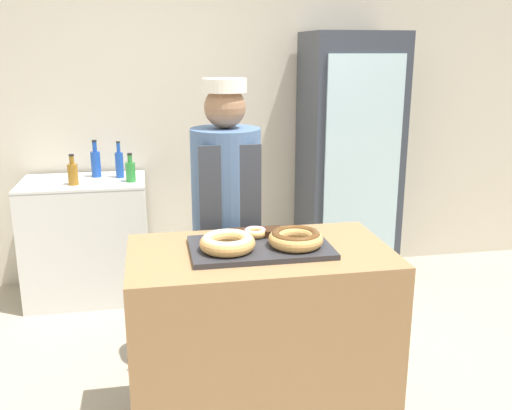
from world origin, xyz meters
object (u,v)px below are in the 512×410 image
(donut_chocolate_glaze, at_px, (296,238))
(donut_mini_center, at_px, (255,232))
(donut_light_glaze, at_px, (227,242))
(baker_person, at_px, (227,225))
(serving_tray, at_px, (260,247))
(bottle_blue, at_px, (96,163))
(bottle_blue_b, at_px, (119,164))
(beverage_fridge, at_px, (348,161))
(chest_freezer, at_px, (87,239))
(bottle_amber, at_px, (73,173))
(brownie_back_left, at_px, (237,234))
(brownie_back_right, at_px, (273,232))
(bottle_green, at_px, (131,171))

(donut_chocolate_glaze, relative_size, donut_mini_center, 2.10)
(donut_light_glaze, height_order, donut_mini_center, donut_light_glaze)
(donut_mini_center, relative_size, baker_person, 0.07)
(donut_light_glaze, relative_size, donut_chocolate_glaze, 1.00)
(serving_tray, distance_m, donut_chocolate_glaze, 0.16)
(baker_person, bearing_deg, bottle_blue, 120.91)
(donut_mini_center, xyz_separation_m, bottle_blue_b, (-0.68, 1.71, 0.01))
(beverage_fridge, distance_m, bottle_blue, 1.89)
(bottle_blue, bearing_deg, chest_freezer, -129.07)
(baker_person, distance_m, chest_freezer, 1.54)
(serving_tray, height_order, donut_mini_center, donut_mini_center)
(donut_light_glaze, distance_m, bottle_amber, 1.89)
(brownie_back_left, relative_size, bottle_amber, 0.42)
(bottle_blue_b, bearing_deg, baker_person, -63.91)
(donut_light_glaze, distance_m, brownie_back_right, 0.29)
(baker_person, distance_m, bottle_blue_b, 1.40)
(brownie_back_right, distance_m, beverage_fridge, 1.90)
(donut_chocolate_glaze, xyz_separation_m, brownie_back_right, (-0.07, 0.16, -0.02))
(serving_tray, bearing_deg, bottle_blue_b, 110.47)
(bottle_amber, xyz_separation_m, bottle_green, (0.39, 0.02, -0.00))
(baker_person, height_order, bottle_green, baker_person)
(donut_light_glaze, xyz_separation_m, chest_freezer, (-0.79, 1.82, -0.54))
(brownie_back_left, bearing_deg, chest_freezer, 117.49)
(donut_mini_center, distance_m, beverage_fridge, 1.95)
(chest_freezer, distance_m, bottle_blue, 0.56)
(donut_light_glaze, bearing_deg, bottle_green, 104.71)
(beverage_fridge, distance_m, bottle_blue_b, 1.72)
(brownie_back_right, relative_size, baker_person, 0.05)
(chest_freezer, bearing_deg, donut_light_glaze, -66.40)
(donut_chocolate_glaze, bearing_deg, donut_light_glaze, 180.00)
(chest_freezer, bearing_deg, bottle_green, -15.72)
(bottle_blue, bearing_deg, serving_tray, -65.67)
(donut_chocolate_glaze, xyz_separation_m, brownie_back_left, (-0.24, 0.16, -0.02))
(chest_freezer, bearing_deg, brownie_back_left, -62.51)
(serving_tray, height_order, donut_chocolate_glaze, donut_chocolate_glaze)
(serving_tray, xyz_separation_m, brownie_back_right, (0.08, 0.12, 0.03))
(donut_chocolate_glaze, relative_size, bottle_blue, 0.89)
(serving_tray, bearing_deg, baker_person, 96.99)
(donut_light_glaze, relative_size, bottle_green, 1.19)
(brownie_back_right, xyz_separation_m, bottle_blue, (-0.94, 1.77, 0.02))
(bottle_blue_b, bearing_deg, donut_light_glaze, -74.11)
(chest_freezer, relative_size, bottle_green, 4.34)
(donut_mini_center, distance_m, bottle_blue_b, 1.84)
(serving_tray, bearing_deg, bottle_amber, 120.86)
(serving_tray, distance_m, bottle_blue_b, 1.96)
(bottle_amber, relative_size, bottle_green, 1.05)
(beverage_fridge, height_order, bottle_blue_b, beverage_fridge)
(chest_freezer, distance_m, bottle_green, 0.63)
(donut_chocolate_glaze, bearing_deg, brownie_back_right, 111.97)
(donut_mini_center, relative_size, bottle_amber, 0.54)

